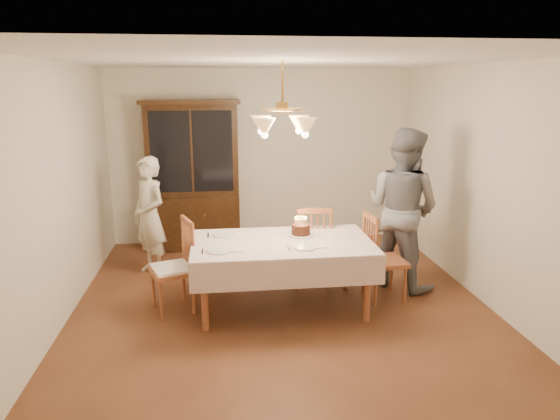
{
  "coord_description": "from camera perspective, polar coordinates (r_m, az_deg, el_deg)",
  "views": [
    {
      "loc": [
        -0.63,
        -4.99,
        2.38
      ],
      "look_at": [
        0.0,
        0.2,
        1.05
      ],
      "focal_mm": 32.0,
      "sensor_mm": 36.0,
      "label": 1
    }
  ],
  "objects": [
    {
      "name": "ground",
      "position": [
        5.57,
        0.25,
        -11.05
      ],
      "size": [
        5.0,
        5.0,
        0.0
      ],
      "primitive_type": "plane",
      "color": "#572C18",
      "rests_on": "ground"
    },
    {
      "name": "room_shell",
      "position": [
        5.1,
        0.27,
        5.25
      ],
      "size": [
        5.0,
        5.0,
        5.0
      ],
      "color": "white",
      "rests_on": "ground"
    },
    {
      "name": "dining_table",
      "position": [
        5.31,
        0.26,
        -4.37
      ],
      "size": [
        1.9,
        1.1,
        0.76
      ],
      "color": "brown",
      "rests_on": "ground"
    },
    {
      "name": "china_hutch",
      "position": [
        7.38,
        -9.86,
        3.6
      ],
      "size": [
        1.38,
        0.54,
        2.16
      ],
      "color": "black",
      "rests_on": "ground"
    },
    {
      "name": "chair_far_side",
      "position": [
        6.02,
        3.67,
        -4.54
      ],
      "size": [
        0.46,
        0.44,
        1.0
      ],
      "color": "brown",
      "rests_on": "ground"
    },
    {
      "name": "chair_left_end",
      "position": [
        5.45,
        -12.17,
        -6.76
      ],
      "size": [
        0.54,
        0.56,
        1.0
      ],
      "color": "brown",
      "rests_on": "ground"
    },
    {
      "name": "chair_right_end",
      "position": [
        5.72,
        11.77,
        -5.82
      ],
      "size": [
        0.45,
        0.47,
        1.0
      ],
      "color": "brown",
      "rests_on": "ground"
    },
    {
      "name": "elderly_woman",
      "position": [
        6.48,
        -14.66,
        -0.71
      ],
      "size": [
        0.63,
        0.66,
        1.51
      ],
      "primitive_type": "imported",
      "rotation": [
        0.0,
        0.0,
        -0.87
      ],
      "color": "#F0E6CB",
      "rests_on": "ground"
    },
    {
      "name": "adult_in_grey",
      "position": [
        6.06,
        13.78,
        0.17
      ],
      "size": [
        1.14,
        1.17,
        1.89
      ],
      "primitive_type": "imported",
      "rotation": [
        0.0,
        0.0,
        2.25
      ],
      "color": "slate",
      "rests_on": "ground"
    },
    {
      "name": "birthday_cake",
      "position": [
        5.48,
        2.37,
        -2.32
      ],
      "size": [
        0.3,
        0.3,
        0.21
      ],
      "color": "white",
      "rests_on": "dining_table"
    },
    {
      "name": "place_setting_near_left",
      "position": [
        5.02,
        -6.71,
        -4.61
      ],
      "size": [
        0.41,
        0.26,
        0.02
      ],
      "color": "white",
      "rests_on": "dining_table"
    },
    {
      "name": "place_setting_near_right",
      "position": [
        5.1,
        3.04,
        -4.22
      ],
      "size": [
        0.4,
        0.25,
        0.02
      ],
      "color": "white",
      "rests_on": "dining_table"
    },
    {
      "name": "place_setting_far_left",
      "position": [
        5.53,
        -6.24,
        -2.79
      ],
      "size": [
        0.41,
        0.26,
        0.02
      ],
      "color": "white",
      "rests_on": "dining_table"
    },
    {
      "name": "chandelier",
      "position": [
        5.05,
        0.28,
        9.69
      ],
      "size": [
        0.62,
        0.62,
        0.73
      ],
      "color": "#BF8C3F",
      "rests_on": "ground"
    }
  ]
}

